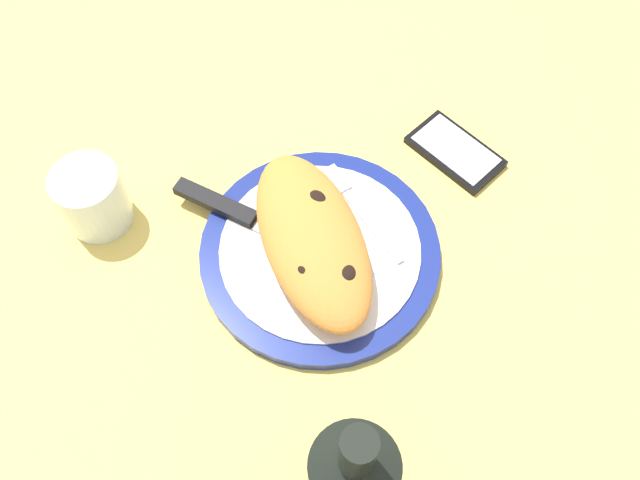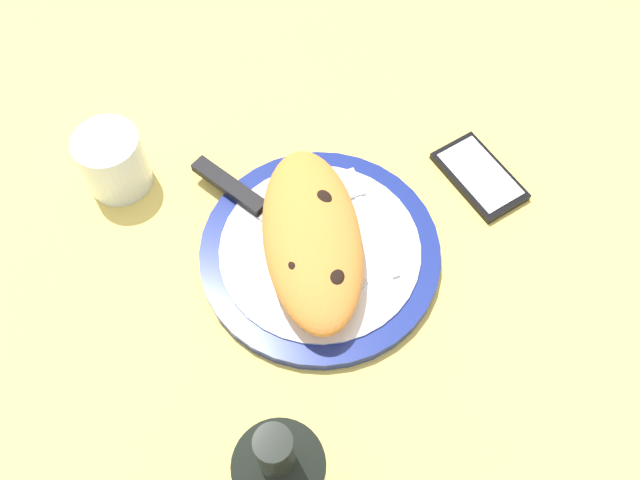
# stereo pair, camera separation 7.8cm
# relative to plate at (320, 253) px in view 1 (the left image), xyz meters

# --- Properties ---
(ground_plane) EXTENTS (1.50, 1.50, 0.03)m
(ground_plane) POSITION_rel_plate_xyz_m (0.00, 0.00, -0.02)
(ground_plane) COLOR #EACC60
(plate) EXTENTS (0.28, 0.28, 0.02)m
(plate) POSITION_rel_plate_xyz_m (0.00, 0.00, 0.00)
(plate) COLOR navy
(plate) RESTS_ON ground_plane
(calzone) EXTENTS (0.25, 0.13, 0.06)m
(calzone) POSITION_rel_plate_xyz_m (-0.00, 0.01, 0.04)
(calzone) COLOR orange
(calzone) RESTS_ON plate
(fork) EXTENTS (0.15, 0.04, 0.00)m
(fork) POSITION_rel_plate_xyz_m (0.04, -0.06, 0.01)
(fork) COLOR silver
(fork) RESTS_ON plate
(knife) EXTENTS (0.21, 0.17, 0.01)m
(knife) POSITION_rel_plate_xyz_m (0.08, 0.07, 0.01)
(knife) COLOR silver
(knife) RESTS_ON plate
(smartphone) EXTENTS (0.13, 0.10, 0.01)m
(smartphone) POSITION_rel_plate_xyz_m (0.06, -0.22, -0.00)
(smartphone) COLOR black
(smartphone) RESTS_ON ground_plane
(water_glass) EXTENTS (0.08, 0.08, 0.08)m
(water_glass) POSITION_rel_plate_xyz_m (0.16, 0.22, 0.03)
(water_glass) COLOR silver
(water_glass) RESTS_ON ground_plane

